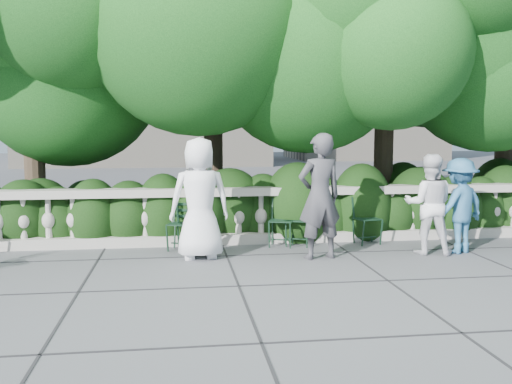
{
  "coord_description": "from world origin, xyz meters",
  "views": [
    {
      "loc": [
        -1.26,
        -8.11,
        1.99
      ],
      "look_at": [
        0.0,
        1.0,
        1.0
      ],
      "focal_mm": 40.0,
      "sensor_mm": 36.0,
      "label": 1
    }
  ],
  "objects": [
    {
      "name": "person_casual_man",
      "position": [
        2.76,
        0.55,
        0.81
      ],
      "size": [
        0.95,
        0.84,
        1.62
      ],
      "primitive_type": "imported",
      "rotation": [
        0.0,
        0.0,
        2.81
      ],
      "color": "white",
      "rests_on": "ground"
    },
    {
      "name": "chair_f",
      "position": [
        2.07,
        1.29,
        0.0
      ],
      "size": [
        0.53,
        0.56,
        0.84
      ],
      "primitive_type": null,
      "rotation": [
        0.0,
        0.0,
        0.2
      ],
      "color": "black",
      "rests_on": "ground"
    },
    {
      "name": "tree_canopy",
      "position": [
        0.69,
        3.19,
        3.96
      ],
      "size": [
        15.04,
        6.52,
        6.78
      ],
      "color": "#3F3023",
      "rests_on": "ground"
    },
    {
      "name": "balustrade",
      "position": [
        0.0,
        1.8,
        0.49
      ],
      "size": [
        12.0,
        0.44,
        1.0
      ],
      "color": "#9E998E",
      "rests_on": "ground"
    },
    {
      "name": "ground",
      "position": [
        0.0,
        0.0,
        0.0
      ],
      "size": [
        90.0,
        90.0,
        0.0
      ],
      "primitive_type": "plane",
      "color": "#4B4C52",
      "rests_on": "ground"
    },
    {
      "name": "chair_c",
      "position": [
        0.74,
        1.32,
        0.0
      ],
      "size": [
        0.59,
        0.61,
        0.84
      ],
      "primitive_type": null,
      "rotation": [
        0.0,
        0.0,
        -0.39
      ],
      "color": "black",
      "rests_on": "ground"
    },
    {
      "name": "shrub_hedge",
      "position": [
        0.0,
        3.0,
        0.0
      ],
      "size": [
        15.0,
        2.6,
        1.7
      ],
      "primitive_type": null,
      "color": "black",
      "rests_on": "ground"
    },
    {
      "name": "person_older_blue",
      "position": [
        3.28,
        0.54,
        0.78
      ],
      "size": [
        1.15,
        0.92,
        1.55
      ],
      "primitive_type": "imported",
      "rotation": [
        0.0,
        0.0,
        3.53
      ],
      "color": "#306790",
      "rests_on": "ground"
    },
    {
      "name": "person_businessman",
      "position": [
        -0.92,
        0.68,
        0.95
      ],
      "size": [
        0.98,
        0.68,
        1.89
      ],
      "primitive_type": "imported",
      "rotation": [
        0.0,
        0.0,
        3.23
      ],
      "color": "white",
      "rests_on": "ground"
    },
    {
      "name": "chair_e",
      "position": [
        0.45,
        1.29,
        0.0
      ],
      "size": [
        0.57,
        0.6,
        0.84
      ],
      "primitive_type": null,
      "rotation": [
        0.0,
        0.0,
        -0.33
      ],
      "color": "black",
      "rests_on": "ground"
    },
    {
      "name": "person_woman_grey",
      "position": [
        0.92,
        0.44,
        0.98
      ],
      "size": [
        0.8,
        0.61,
        1.96
      ],
      "primitive_type": "imported",
      "rotation": [
        0.0,
        0.0,
        3.36
      ],
      "color": "#3D3C41",
      "rests_on": "ground"
    },
    {
      "name": "chair_d",
      "position": [
        -0.98,
        1.24,
        0.0
      ],
      "size": [
        0.59,
        0.61,
        0.84
      ],
      "primitive_type": null,
      "rotation": [
        0.0,
        0.0,
        0.39
      ],
      "color": "black",
      "rests_on": "ground"
    },
    {
      "name": "chair_a",
      "position": [
        -1.27,
        1.19,
        0.0
      ],
      "size": [
        0.59,
        0.61,
        0.84
      ],
      "primitive_type": null,
      "rotation": [
        0.0,
        0.0,
        -0.38
      ],
      "color": "black",
      "rests_on": "ground"
    }
  ]
}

